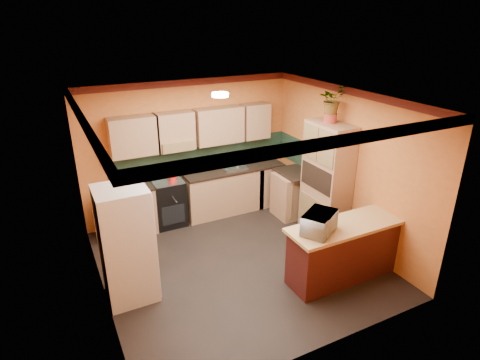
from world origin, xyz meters
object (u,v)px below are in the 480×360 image
object	(u,v)px
base_cabinets_back	(199,197)
fridge	(126,245)
stove	(168,202)
breakfast_bar	(345,252)
microwave	(319,223)
pantry	(327,181)

from	to	relation	value
base_cabinets_back	fridge	size ratio (longest dim) A/B	2.15
stove	breakfast_bar	xyz separation A→B (m)	(1.89, -2.87, -0.02)
fridge	microwave	distance (m)	2.71
fridge	microwave	bearing A→B (deg)	-22.38
fridge	pantry	size ratio (longest dim) A/B	0.81
breakfast_bar	microwave	size ratio (longest dim) A/B	3.31
pantry	breakfast_bar	xyz separation A→B (m)	(-0.56, -1.24, -0.61)
base_cabinets_back	breakfast_bar	bearing A→B (deg)	-66.21
base_cabinets_back	breakfast_bar	distance (m)	3.14
breakfast_bar	microwave	world-z (taller)	microwave
pantry	fridge	bearing A→B (deg)	-176.60
microwave	base_cabinets_back	bearing A→B (deg)	72.19
base_cabinets_back	fridge	distance (m)	2.59
base_cabinets_back	breakfast_bar	size ratio (longest dim) A/B	2.03
base_cabinets_back	pantry	world-z (taller)	pantry
pantry	breakfast_bar	distance (m)	1.49
fridge	breakfast_bar	xyz separation A→B (m)	(3.04, -1.03, -0.41)
pantry	microwave	distance (m)	1.66
stove	microwave	size ratio (longest dim) A/B	1.68
stove	fridge	bearing A→B (deg)	-121.91
stove	breakfast_bar	world-z (taller)	stove
breakfast_bar	fridge	bearing A→B (deg)	161.32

